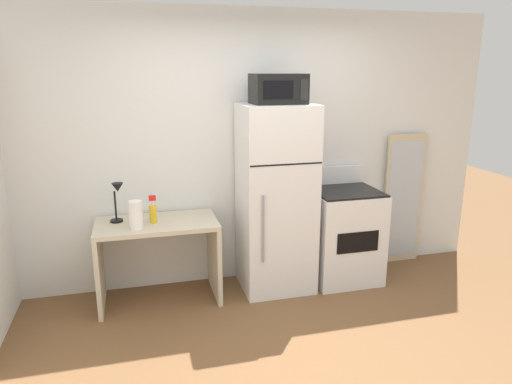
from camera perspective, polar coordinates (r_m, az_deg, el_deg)
The scene contains 10 objects.
ground_plane at distance 3.55m, azimuth 5.98°, elevation -20.74°, with size 12.00×12.00×0.00m, color brown.
wall_back_white at distance 4.58m, azimuth -1.11°, elevation 5.24°, with size 5.00×0.10×2.60m, color silver.
desk at distance 4.32m, azimuth -11.83°, elevation -6.50°, with size 1.06×0.58×0.75m.
desk_lamp at distance 4.25m, azimuth -16.49°, elevation -0.43°, with size 0.14×0.12×0.35m.
paper_towel_roll at distance 4.07m, azimuth -14.38°, elevation -2.70°, with size 0.11×0.11×0.24m, color white.
spray_bottle at distance 4.19m, azimuth -12.39°, elevation -2.37°, with size 0.06×0.06×0.25m.
refrigerator at distance 4.38m, azimuth 2.45°, elevation -0.87°, with size 0.66×0.61×1.76m.
microwave at distance 4.21m, azimuth 2.70°, elevation 12.39°, with size 0.46×0.35×0.26m.
oven_range at distance 4.75m, azimuth 10.58°, elevation -5.07°, with size 0.65×0.61×1.10m.
leaning_mirror at distance 5.27m, azimuth 17.43°, elevation -0.85°, with size 0.44×0.03×1.40m.
Camera 1 is at (-1.07, -2.69, 2.06)m, focal length 32.97 mm.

